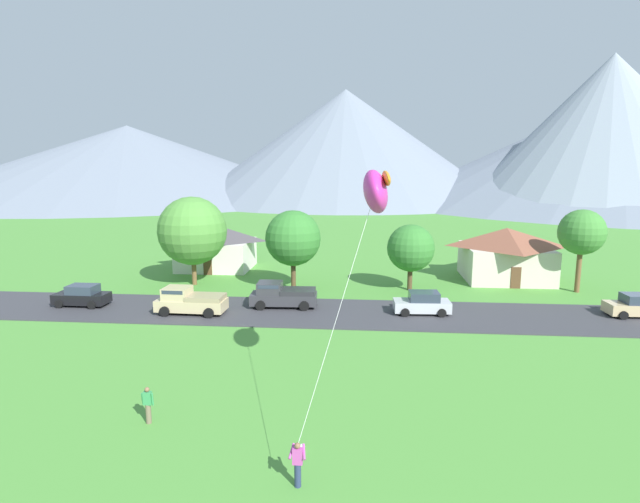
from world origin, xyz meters
The scene contains 19 objects.
road_strip centered at (0.00, 30.63, 0.04)m, with size 160.00×7.75×0.08m, color #38383D.
mountain_far_west_ridge centered at (73.48, 145.70, 15.11)m, with size 129.51×129.51×30.21m, color slate.
mountain_central_ridge centered at (-3.60, 154.46, 17.01)m, with size 98.11×98.11×34.02m, color slate.
mountain_east_ridge centered at (-77.15, 160.32, 12.02)m, with size 137.85×137.85×24.05m, color slate.
mountain_west_ridge centered at (60.73, 123.10, 18.53)m, with size 70.04×70.04×37.06m, color gray.
house_leftmost centered at (16.54, 43.63, 2.66)m, with size 8.46×8.03×5.13m.
house_left_center centered at (-13.34, 46.28, 2.49)m, with size 8.09×6.93×4.80m.
tree_near_left centered at (21.62, 39.04, 5.36)m, with size 3.98×3.98×7.39m.
tree_left_of_center centered at (-13.30, 38.81, 5.13)m, with size 6.37×6.37×8.32m.
tree_center centered at (-3.70, 37.82, 4.70)m, with size 5.00×5.00×7.22m.
tree_right_of_center centered at (6.82, 38.46, 3.85)m, with size 4.24×4.24×5.99m.
parked_car_tan_west_end centered at (22.91, 31.64, 0.87)m, with size 4.26×2.20×1.68m.
parked_car_silver_mid_west centered at (7.11, 30.96, 0.87)m, with size 4.28×2.24×1.68m.
parked_car_black_mid_east centered at (-19.78, 30.78, 0.87)m, with size 4.23×2.13×1.68m.
pickup_truck_sand_west_side centered at (-10.47, 29.47, 1.06)m, with size 5.26×2.45×1.99m.
pickup_truck_charcoal_east_side centered at (-3.77, 31.81, 1.06)m, with size 5.28×2.50×1.99m.
kite_flyer_with_kite centered at (3.07, 14.64, 10.00)m, with size 3.66×6.95×11.12m.
watcher_person centered at (-6.69, 13.39, 0.88)m, with size 0.56×0.24×1.68m.
soccer_ball centered at (0.30, 11.89, 0.12)m, with size 0.24×0.24×0.24m, color white.
Camera 1 is at (2.63, -6.43, 11.25)m, focal length 28.27 mm.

